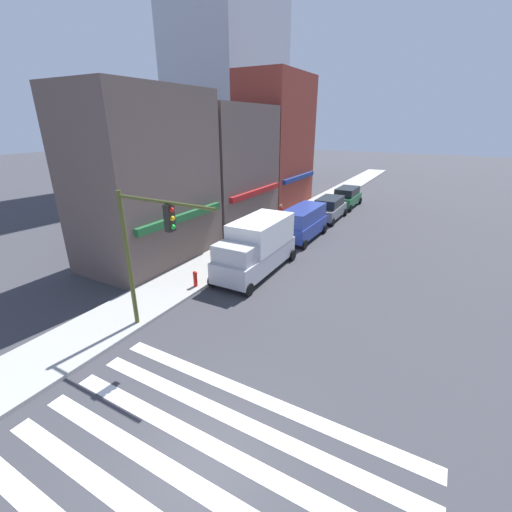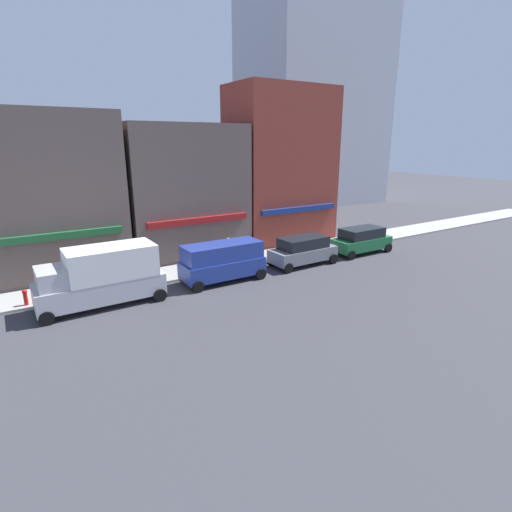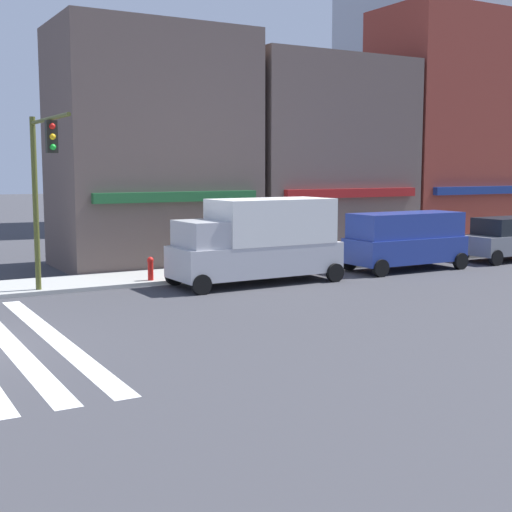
{
  "view_description": "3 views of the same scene",
  "coord_description": "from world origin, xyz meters",
  "px_view_note": "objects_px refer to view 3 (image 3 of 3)",
  "views": [
    {
      "loc": [
        -4.68,
        -4.16,
        8.11
      ],
      "look_at": [
        11.06,
        4.7,
        1.0
      ],
      "focal_mm": 24.0,
      "sensor_mm": 36.0,
      "label": 1
    },
    {
      "loc": [
        7.58,
        -15.76,
        8.18
      ],
      "look_at": [
        20.44,
        4.7,
        1.2
      ],
      "focal_mm": 28.0,
      "sensor_mm": 36.0,
      "label": 2
    },
    {
      "loc": [
        -1.48,
        -17.32,
        4.14
      ],
      "look_at": [
        11.06,
        4.7,
        1.0
      ],
      "focal_mm": 50.0,
      "sensor_mm": 36.0,
      "label": 3
    }
  ],
  "objects_px": {
    "box_truck_silver": "(258,240)",
    "pedestrian_red_jacket": "(396,236)",
    "fire_hydrant": "(151,267)",
    "traffic_signal": "(42,174)",
    "van_blue": "(406,239)",
    "suv_grey": "(510,238)"
  },
  "relations": [
    {
      "from": "traffic_signal",
      "to": "van_blue",
      "type": "distance_m",
      "value": 14.57
    },
    {
      "from": "traffic_signal",
      "to": "fire_hydrant",
      "type": "bearing_deg",
      "value": 14.97
    },
    {
      "from": "pedestrian_red_jacket",
      "to": "van_blue",
      "type": "bearing_deg",
      "value": 16.49
    },
    {
      "from": "traffic_signal",
      "to": "fire_hydrant",
      "type": "distance_m",
      "value": 5.27
    },
    {
      "from": "suv_grey",
      "to": "fire_hydrant",
      "type": "xyz_separation_m",
      "value": [
        -16.53,
        1.7,
        -0.42
      ]
    },
    {
      "from": "traffic_signal",
      "to": "fire_hydrant",
      "type": "height_order",
      "value": "traffic_signal"
    },
    {
      "from": "pedestrian_red_jacket",
      "to": "fire_hydrant",
      "type": "xyz_separation_m",
      "value": [
        -12.21,
        -0.99,
        -0.46
      ]
    },
    {
      "from": "fire_hydrant",
      "to": "pedestrian_red_jacket",
      "type": "bearing_deg",
      "value": 4.64
    },
    {
      "from": "pedestrian_red_jacket",
      "to": "traffic_signal",
      "type": "bearing_deg",
      "value": -31.93
    },
    {
      "from": "traffic_signal",
      "to": "van_blue",
      "type": "height_order",
      "value": "traffic_signal"
    },
    {
      "from": "traffic_signal",
      "to": "suv_grey",
      "type": "relative_size",
      "value": 1.22
    },
    {
      "from": "suv_grey",
      "to": "pedestrian_red_jacket",
      "type": "bearing_deg",
      "value": 146.72
    },
    {
      "from": "traffic_signal",
      "to": "pedestrian_red_jacket",
      "type": "xyz_separation_m",
      "value": [
        16.15,
        2.04,
        -2.88
      ]
    },
    {
      "from": "box_truck_silver",
      "to": "van_blue",
      "type": "distance_m",
      "value": 6.93
    },
    {
      "from": "van_blue",
      "to": "fire_hydrant",
      "type": "distance_m",
      "value": 10.53
    },
    {
      "from": "box_truck_silver",
      "to": "suv_grey",
      "type": "height_order",
      "value": "box_truck_silver"
    },
    {
      "from": "van_blue",
      "to": "suv_grey",
      "type": "bearing_deg",
      "value": -0.21
    },
    {
      "from": "suv_grey",
      "to": "pedestrian_red_jacket",
      "type": "xyz_separation_m",
      "value": [
        -4.32,
        2.69,
        0.04
      ]
    },
    {
      "from": "suv_grey",
      "to": "pedestrian_red_jacket",
      "type": "height_order",
      "value": "suv_grey"
    },
    {
      "from": "box_truck_silver",
      "to": "pedestrian_red_jacket",
      "type": "relative_size",
      "value": 3.52
    },
    {
      "from": "box_truck_silver",
      "to": "fire_hydrant",
      "type": "relative_size",
      "value": 7.41
    },
    {
      "from": "box_truck_silver",
      "to": "pedestrian_red_jacket",
      "type": "xyz_separation_m",
      "value": [
        8.76,
        2.69,
        -0.51
      ]
    }
  ]
}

